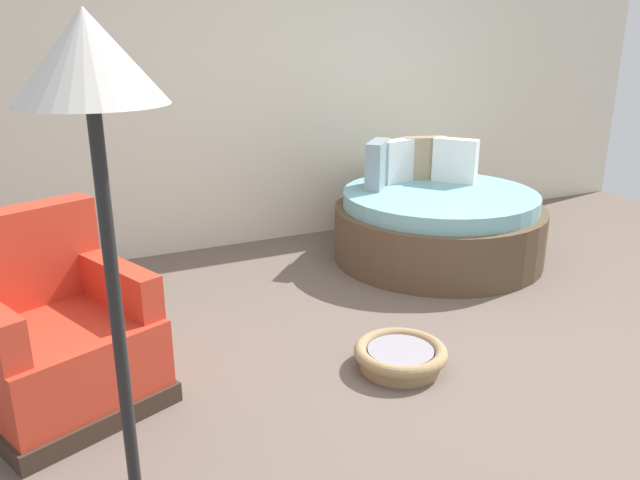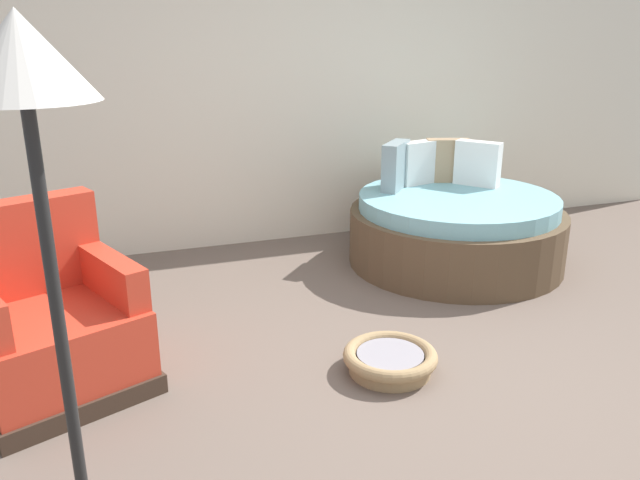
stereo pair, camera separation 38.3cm
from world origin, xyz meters
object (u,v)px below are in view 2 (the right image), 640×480
at_px(red_armchair, 49,327).
at_px(floor_lamp, 29,119).
at_px(pet_basket, 390,360).
at_px(round_daybed, 455,227).

xyz_separation_m(red_armchair, floor_lamp, (0.17, -1.29, 1.20)).
bearing_deg(red_armchair, pet_basket, -15.04).
relative_size(round_daybed, pet_basket, 3.24).
xyz_separation_m(round_daybed, pet_basket, (-1.20, -1.38, -0.21)).
bearing_deg(round_daybed, red_armchair, -162.27).
height_order(round_daybed, pet_basket, round_daybed).
height_order(pet_basket, floor_lamp, floor_lamp).
relative_size(red_armchair, pet_basket, 2.04).
relative_size(pet_basket, floor_lamp, 0.28).
xyz_separation_m(round_daybed, red_armchair, (-2.89, -0.93, 0.04)).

